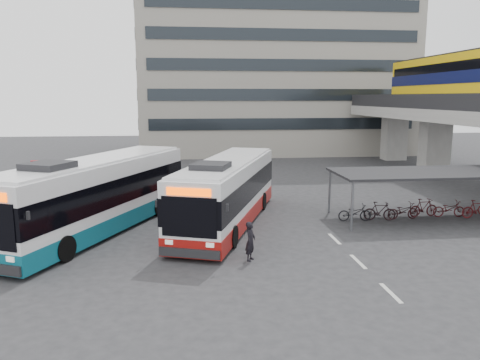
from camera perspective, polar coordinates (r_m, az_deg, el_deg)
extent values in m
plane|color=#28282B|center=(21.25, 4.96, -7.40)|extent=(120.00, 120.00, 0.00)
cube|color=gray|center=(43.51, 22.64, 3.94)|extent=(2.20, 1.60, 4.60)
cube|color=gray|center=(50.63, 18.28, 4.96)|extent=(2.20, 1.60, 4.60)
cube|color=black|center=(36.26, 22.40, 8.83)|extent=(0.35, 32.00, 1.10)
cube|color=#E6B70D|center=(39.87, 26.00, 10.85)|extent=(2.90, 20.00, 3.90)
cube|color=#0A0F3B|center=(39.87, 26.02, 11.14)|extent=(2.98, 20.02, 0.90)
cube|color=black|center=(39.91, 26.11, 12.28)|extent=(2.96, 19.20, 0.70)
cube|color=black|center=(39.97, 26.22, 13.64)|extent=(2.70, 19.60, 0.25)
cylinder|color=#595B60|center=(26.37, 10.86, -1.41)|extent=(0.12, 0.12, 2.40)
cylinder|color=#595B60|center=(23.03, 13.49, -3.17)|extent=(0.12, 0.12, 2.40)
cube|color=black|center=(26.37, 22.13, 0.85)|extent=(10.00, 4.00, 0.12)
imported|color=black|center=(25.12, 13.76, -3.84)|extent=(1.71, 0.60, 0.90)
imported|color=black|center=(25.59, 16.57, -3.60)|extent=(1.66, 0.47, 1.00)
imported|color=black|center=(26.15, 19.26, -3.58)|extent=(1.71, 0.60, 0.90)
imported|color=black|center=(26.74, 21.85, -3.34)|extent=(1.66, 0.47, 1.00)
imported|color=#350C0F|center=(27.40, 24.31, -3.31)|extent=(1.71, 0.60, 0.90)
imported|color=#3F0C0F|center=(28.09, 26.66, -3.07)|extent=(1.66, 0.47, 1.00)
cube|color=gray|center=(57.09, 3.95, 16.22)|extent=(30.00, 15.00, 25.00)
cube|color=beige|center=(16.60, 17.90, -12.97)|extent=(0.15, 1.60, 0.01)
cube|color=beige|center=(19.18, 14.20, -9.62)|extent=(0.15, 1.60, 0.01)
cube|color=beige|center=(21.86, 11.45, -7.05)|extent=(0.15, 1.60, 0.01)
cube|color=white|center=(23.60, -1.50, -1.06)|extent=(6.32, 12.05, 2.72)
cube|color=maroon|center=(23.88, -1.48, -4.04)|extent=(6.37, 12.11, 0.74)
cube|color=black|center=(23.58, -1.50, -0.77)|extent=(6.39, 12.09, 1.14)
cube|color=#ED4200|center=(17.82, -6.28, -1.45)|extent=(1.70, 0.66, 0.30)
cube|color=black|center=(20.51, -3.59, 1.71)|extent=(1.96, 2.00, 0.28)
cylinder|color=black|center=(20.73, -7.32, -6.46)|extent=(0.61, 1.03, 0.99)
cylinder|color=black|center=(26.81, 2.75, -2.58)|extent=(0.61, 1.03, 0.99)
cube|color=white|center=(23.22, -17.01, -1.39)|extent=(7.75, 12.67, 2.91)
cube|color=#0B5669|center=(23.51, -16.84, -4.61)|extent=(7.80, 12.72, 0.79)
cube|color=black|center=(23.19, -17.03, -1.07)|extent=(7.81, 12.71, 1.22)
cube|color=black|center=(20.48, -22.36, 1.60)|extent=(2.18, 2.21, 0.30)
cylinder|color=black|center=(21.32, -25.97, -6.86)|extent=(0.73, 1.09, 1.06)
cylinder|color=black|center=(25.80, -10.00, -3.16)|extent=(0.73, 1.09, 1.06)
imported|color=black|center=(18.53, 1.28, -7.47)|extent=(0.59, 0.68, 1.56)
cube|color=#B50B13|center=(26.57, -26.44, -2.06)|extent=(0.53, 0.28, 2.54)
cube|color=white|center=(26.45, -26.55, -0.66)|extent=(0.54, 0.18, 0.51)
cube|color=#B50B13|center=(30.13, -23.49, -0.35)|extent=(0.57, 0.30, 2.70)
cube|color=white|center=(30.02, -23.58, 0.97)|extent=(0.58, 0.19, 0.54)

